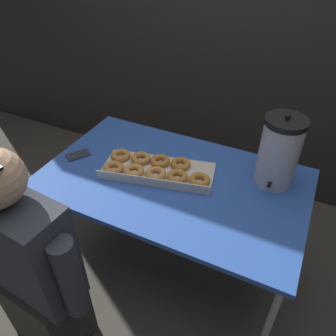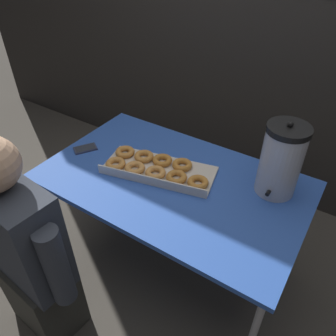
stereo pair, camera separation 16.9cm
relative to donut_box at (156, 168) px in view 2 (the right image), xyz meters
name	(u,v)px [view 2 (the right image)]	position (x,y,z in m)	size (l,w,h in m)	color
ground_plane	(172,266)	(0.11, -0.01, -0.78)	(12.00, 12.00, 0.00)	#4C473F
folding_table	(173,186)	(0.11, -0.01, -0.07)	(1.38, 0.83, 0.76)	#2D56B2
donut_box	(156,168)	(0.00, 0.00, 0.00)	(0.64, 0.38, 0.05)	beige
coffee_urn	(281,160)	(0.58, 0.20, 0.16)	(0.20, 0.22, 0.39)	#B7B7BC
cell_phone	(85,149)	(-0.47, -0.06, -0.02)	(0.13, 0.15, 0.01)	#2D334C
person_seated	(27,253)	(-0.29, -0.67, -0.20)	(0.63, 0.29, 1.22)	#33332D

